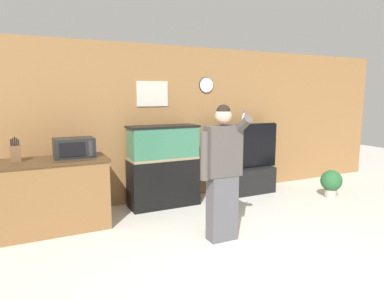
{
  "coord_description": "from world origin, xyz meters",
  "views": [
    {
      "loc": [
        -2.03,
        -2.44,
        1.78
      ],
      "look_at": [
        -0.02,
        1.67,
        1.05
      ],
      "focal_mm": 32.0,
      "sensor_mm": 36.0,
      "label": 1
    }
  ],
  "objects": [
    {
      "name": "knife_block",
      "position": [
        -2.16,
        2.32,
        1.07
      ],
      "size": [
        0.12,
        0.1,
        0.31
      ],
      "color": "brown",
      "rests_on": "counter_island"
    },
    {
      "name": "person_standing",
      "position": [
        0.08,
        1.04,
        0.87
      ],
      "size": [
        0.53,
        0.4,
        1.68
      ],
      "color": "#515156",
      "rests_on": "ground_plane"
    },
    {
      "name": "potted_plant",
      "position": [
        2.74,
        1.73,
        0.28
      ],
      "size": [
        0.37,
        0.37,
        0.49
      ],
      "color": "#B2A899",
      "rests_on": "ground_plane"
    },
    {
      "name": "tv_on_stand",
      "position": [
        1.48,
        2.6,
        0.38
      ],
      "size": [
        1.43,
        0.4,
        1.28
      ],
      "color": "black",
      "rests_on": "ground_plane"
    },
    {
      "name": "wall_back_paneled",
      "position": [
        0.0,
        2.97,
        1.3
      ],
      "size": [
        10.0,
        0.08,
        2.6
      ],
      "color": "olive",
      "rests_on": "ground_plane"
    },
    {
      "name": "aquarium_on_stand",
      "position": [
        -0.07,
        2.61,
        0.66
      ],
      "size": [
        1.12,
        0.45,
        1.31
      ],
      "color": "black",
      "rests_on": "ground_plane"
    },
    {
      "name": "ground_plane",
      "position": [
        0.0,
        0.0,
        0.0
      ],
      "size": [
        18.0,
        18.0,
        0.0
      ],
      "primitive_type": "plane",
      "color": "beige"
    },
    {
      "name": "microwave",
      "position": [
        -1.46,
        2.33,
        1.09
      ],
      "size": [
        0.52,
        0.35,
        0.26
      ],
      "color": "black",
      "rests_on": "counter_island"
    },
    {
      "name": "counter_island",
      "position": [
        -1.73,
        2.3,
        0.48
      ],
      "size": [
        1.37,
        0.68,
        0.96
      ],
      "color": "brown",
      "rests_on": "ground_plane"
    }
  ]
}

